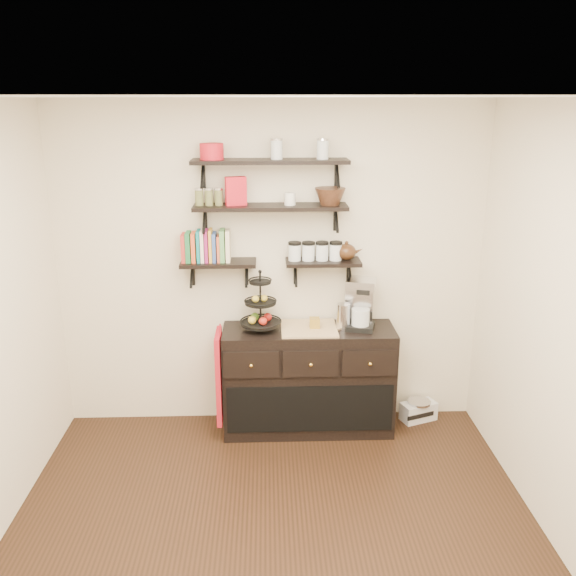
{
  "coord_description": "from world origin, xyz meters",
  "views": [
    {
      "loc": [
        -0.03,
        -3.1,
        2.69
      ],
      "look_at": [
        0.12,
        1.15,
        1.37
      ],
      "focal_mm": 38.0,
      "sensor_mm": 36.0,
      "label": 1
    }
  ],
  "objects_px": {
    "coffee_maker": "(360,304)",
    "radio": "(419,410)",
    "fruit_stand": "(261,310)",
    "sideboard": "(308,379)"
  },
  "relations": [
    {
      "from": "sideboard",
      "to": "coffee_maker",
      "type": "bearing_deg",
      "value": 3.95
    },
    {
      "from": "radio",
      "to": "fruit_stand",
      "type": "bearing_deg",
      "value": 163.24
    },
    {
      "from": "coffee_maker",
      "to": "radio",
      "type": "height_order",
      "value": "coffee_maker"
    },
    {
      "from": "sideboard",
      "to": "fruit_stand",
      "type": "relative_size",
      "value": 2.91
    },
    {
      "from": "sideboard",
      "to": "radio",
      "type": "height_order",
      "value": "sideboard"
    },
    {
      "from": "coffee_maker",
      "to": "radio",
      "type": "distance_m",
      "value": 1.16
    },
    {
      "from": "radio",
      "to": "coffee_maker",
      "type": "bearing_deg",
      "value": 166.35
    },
    {
      "from": "coffee_maker",
      "to": "fruit_stand",
      "type": "bearing_deg",
      "value": -162.92
    },
    {
      "from": "sideboard",
      "to": "fruit_stand",
      "type": "height_order",
      "value": "fruit_stand"
    },
    {
      "from": "fruit_stand",
      "to": "coffee_maker",
      "type": "xyz_separation_m",
      "value": [
        0.8,
        0.03,
        0.03
      ]
    }
  ]
}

